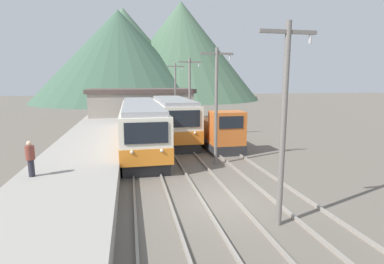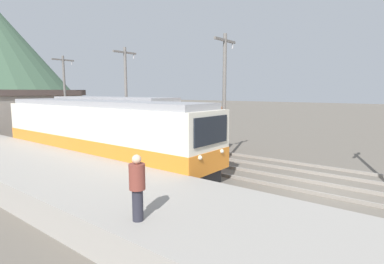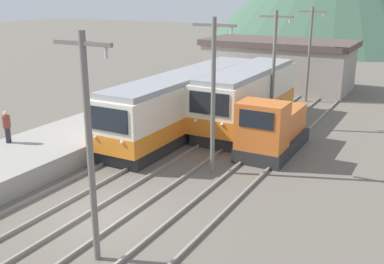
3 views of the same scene
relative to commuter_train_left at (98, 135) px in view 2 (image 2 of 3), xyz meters
name	(u,v)px [view 2 (image 2 of 3)]	position (x,y,z in m)	size (l,w,h in m)	color
ground_plane	(324,192)	(2.60, -11.11, -1.63)	(200.00, 200.00, 0.00)	#665E54
platform_left	(253,244)	(-3.65, -11.11, -1.16)	(4.50, 54.00, 0.94)	gray
track_left	(303,211)	(0.00, -11.11, -1.56)	(1.54, 60.00, 0.14)	gray
track_center	(325,189)	(2.80, -11.11, -1.56)	(1.54, 60.00, 0.14)	gray
track_right	(342,173)	(5.80, -11.11, -1.56)	(1.54, 60.00, 0.14)	gray
commuter_train_left	(98,135)	(0.00, 0.00, 0.00)	(2.84, 15.02, 3.49)	#28282B
commuter_train_center	(112,126)	(2.80, 2.46, 0.05)	(2.84, 10.61, 3.61)	#28282B
shunting_locomotive	(186,133)	(5.80, -1.49, -0.42)	(2.40, 5.42, 3.00)	#28282B
catenary_mast_mid	(224,94)	(4.31, -5.38, 2.19)	(2.00, 0.20, 7.01)	slate
catenary_mast_far	(126,94)	(4.31, 2.71, 2.19)	(2.00, 0.20, 7.01)	slate
catenary_mast_distant	(65,93)	(4.31, 10.81, 2.19)	(2.00, 0.20, 7.01)	slate
person_on_platform	(137,185)	(-5.11, -8.83, 0.17)	(0.38, 0.38, 1.59)	#282833
station_building	(1,114)	(0.65, 14.89, 0.45)	(12.60, 6.30, 4.12)	gray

